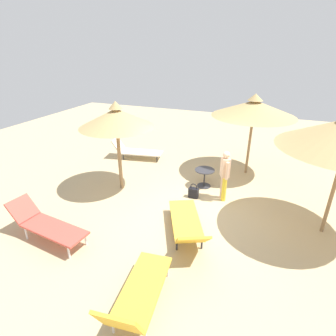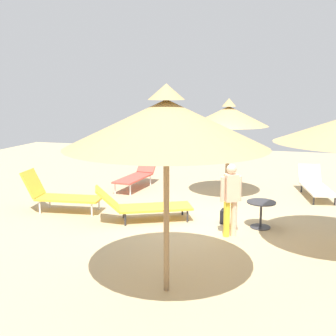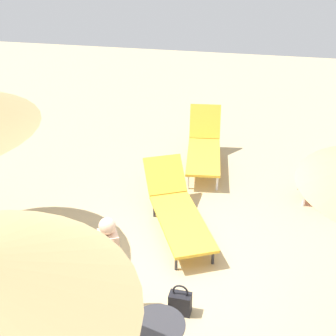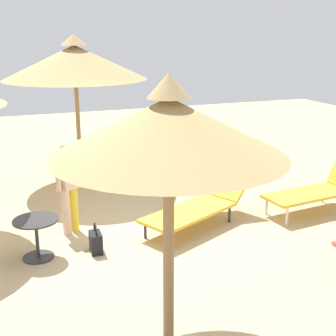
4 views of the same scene
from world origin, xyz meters
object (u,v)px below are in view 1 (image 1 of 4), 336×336
at_px(lounge_chair_front, 46,224).
at_px(parasol_umbrella_edge, 116,118).
at_px(person_standing_far_left, 225,173).
at_px(side_table_round, 205,175).
at_px(lounge_chair_center, 137,296).
at_px(parasol_umbrella_near_left, 254,108).
at_px(lounge_chair_near_right, 136,150).
at_px(lounge_chair_far_right, 187,224).
at_px(handbag, 193,192).

bearing_deg(lounge_chair_front, parasol_umbrella_edge, 82.91).
distance_m(person_standing_far_left, side_table_round, 1.02).
distance_m(parasol_umbrella_edge, side_table_round, 3.23).
bearing_deg(lounge_chair_center, parasol_umbrella_near_left, 80.68).
relative_size(lounge_chair_front, lounge_chair_center, 1.07).
distance_m(parasol_umbrella_near_left, lounge_chair_near_right, 4.74).
relative_size(person_standing_far_left, side_table_round, 2.40).
xyz_separation_m(lounge_chair_far_right, lounge_chair_near_right, (-3.41, 4.00, -0.05)).
bearing_deg(side_table_round, lounge_chair_front, -125.77).
distance_m(parasol_umbrella_edge, parasol_umbrella_near_left, 4.41).
distance_m(lounge_chair_front, side_table_round, 4.74).
relative_size(lounge_chair_near_right, side_table_round, 3.26).
xyz_separation_m(parasol_umbrella_edge, person_standing_far_left, (3.13, 0.47, -1.42)).
distance_m(parasol_umbrella_near_left, lounge_chair_center, 6.75).
xyz_separation_m(parasol_umbrella_near_left, person_standing_far_left, (-0.44, -2.12, -1.47)).
distance_m(parasol_umbrella_edge, person_standing_far_left, 3.47).
xyz_separation_m(parasol_umbrella_edge, lounge_chair_near_right, (-0.73, 2.41, -1.94)).
distance_m(lounge_chair_center, handbag, 4.08).
xyz_separation_m(lounge_chair_far_right, handbag, (-0.38, 1.84, -0.21)).
xyz_separation_m(lounge_chair_center, handbag, (-0.22, 4.06, -0.28)).
bearing_deg(lounge_chair_front, lounge_chair_near_right, 94.23).
relative_size(lounge_chair_center, lounge_chair_far_right, 0.87).
bearing_deg(parasol_umbrella_edge, lounge_chair_near_right, 106.92).
bearing_deg(parasol_umbrella_edge, side_table_round, 23.44).
distance_m(lounge_chair_near_right, handbag, 3.73).
relative_size(lounge_chair_front, lounge_chair_near_right, 1.02).
xyz_separation_m(parasol_umbrella_near_left, side_table_round, (-1.15, -1.54, -1.90)).
distance_m(lounge_chair_front, lounge_chair_far_right, 3.25).
relative_size(parasol_umbrella_edge, handbag, 6.00).
bearing_deg(side_table_round, lounge_chair_center, -88.89).
relative_size(parasol_umbrella_near_left, side_table_round, 4.42).
height_order(lounge_chair_center, side_table_round, lounge_chair_center).
xyz_separation_m(parasol_umbrella_near_left, handbag, (-1.27, -2.34, -2.14)).
height_order(lounge_chair_far_right, handbag, lounge_chair_far_right).
bearing_deg(lounge_chair_far_right, parasol_umbrella_edge, 149.21).
bearing_deg(handbag, side_table_round, 81.37).
bearing_deg(handbag, lounge_chair_center, -86.95).
bearing_deg(lounge_chair_near_right, parasol_umbrella_near_left, 2.41).
distance_m(parasol_umbrella_edge, lounge_chair_front, 3.37).
relative_size(lounge_chair_far_right, lounge_chair_near_right, 1.10).
relative_size(lounge_chair_center, side_table_round, 3.12).
bearing_deg(lounge_chair_far_right, parasol_umbrella_near_left, 77.98).
height_order(lounge_chair_center, person_standing_far_left, person_standing_far_left).
bearing_deg(parasol_umbrella_near_left, lounge_chair_far_right, -102.02).
bearing_deg(lounge_chair_front, parasol_umbrella_near_left, 53.98).
xyz_separation_m(lounge_chair_far_right, side_table_round, (-0.25, 2.65, 0.03)).
relative_size(handbag, side_table_round, 0.73).
distance_m(lounge_chair_far_right, lounge_chair_near_right, 5.26).
bearing_deg(parasol_umbrella_edge, person_standing_far_left, 8.50).
bearing_deg(lounge_chair_center, side_table_round, 91.11).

